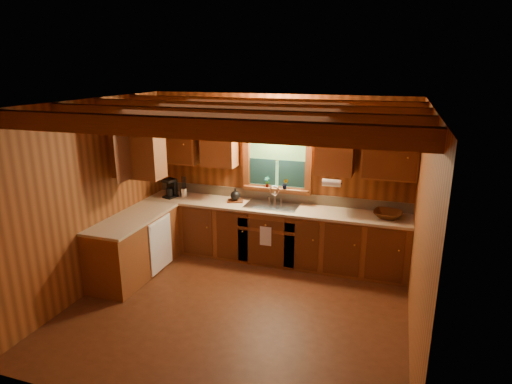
{
  "coord_description": "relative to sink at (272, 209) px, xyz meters",
  "views": [
    {
      "loc": [
        1.77,
        -4.59,
        3.01
      ],
      "look_at": [
        0.0,
        0.8,
        1.35
      ],
      "focal_mm": 30.37,
      "sensor_mm": 36.0,
      "label": 1
    }
  ],
  "objects": [
    {
      "name": "dishwasher_panel",
      "position": [
        -1.47,
        -0.92,
        -0.43
      ],
      "size": [
        0.02,
        0.6,
        0.8
      ],
      "primitive_type": "cube",
      "color": "white",
      "rests_on": "base_cabinets"
    },
    {
      "name": "backsplash",
      "position": [
        0.0,
        0.28,
        0.12
      ],
      "size": [
        4.2,
        0.02,
        0.16
      ],
      "primitive_type": "cube",
      "color": "tan",
      "rests_on": "room"
    },
    {
      "name": "wall_sconce",
      "position": [
        0.0,
        0.14,
        1.31
      ],
      "size": [
        0.45,
        0.21,
        0.17
      ],
      "color": "black",
      "rests_on": "room"
    },
    {
      "name": "base_cabinets",
      "position": [
        -0.49,
        -0.32,
        -0.43
      ],
      "size": [
        4.2,
        2.22,
        0.86
      ],
      "color": "brown",
      "rests_on": "ground"
    },
    {
      "name": "utensil_crock",
      "position": [
        -1.53,
        0.0,
        0.13
      ],
      "size": [
        0.13,
        0.13,
        0.35
      ],
      "rotation": [
        0.0,
        0.0,
        0.13
      ],
      "color": "silver",
      "rests_on": "countertop"
    },
    {
      "name": "dish_towel",
      "position": [
        0.0,
        -0.34,
        -0.34
      ],
      "size": [
        0.18,
        0.01,
        0.3
      ],
      "primitive_type": "cube",
      "color": "white",
      "rests_on": "base_cabinets"
    },
    {
      "name": "sink",
      "position": [
        0.0,
        0.0,
        0.0
      ],
      "size": [
        0.82,
        0.48,
        0.43
      ],
      "color": "silver",
      "rests_on": "countertop"
    },
    {
      "name": "cutting_board",
      "position": [
        -0.63,
        0.03,
        0.06
      ],
      "size": [
        0.29,
        0.25,
        0.02
      ],
      "primitive_type": "cube",
      "rotation": [
        0.0,
        0.0,
        0.32
      ],
      "color": "#552912",
      "rests_on": "countertop"
    },
    {
      "name": "ceiling_beams",
      "position": [
        0.0,
        -1.6,
        1.63
      ],
      "size": [
        4.2,
        2.54,
        0.18
      ],
      "color": "brown",
      "rests_on": "room"
    },
    {
      "name": "teakettle",
      "position": [
        -0.63,
        0.03,
        0.14
      ],
      "size": [
        0.16,
        0.16,
        0.2
      ],
      "rotation": [
        0.0,
        0.0,
        0.22
      ],
      "color": "black",
      "rests_on": "cutting_board"
    },
    {
      "name": "room",
      "position": [
        0.0,
        -1.6,
        0.44
      ],
      "size": [
        4.2,
        4.2,
        4.2
      ],
      "color": "#502813",
      "rests_on": "ground"
    },
    {
      "name": "window",
      "position": [
        0.0,
        0.26,
        0.67
      ],
      "size": [
        1.12,
        0.08,
        1.0
      ],
      "color": "brown",
      "rests_on": "room"
    },
    {
      "name": "paper_towel_roll",
      "position": [
        0.92,
        -0.07,
        0.51
      ],
      "size": [
        0.27,
        0.11,
        0.11
      ],
      "primitive_type": "cylinder",
      "rotation": [
        0.0,
        1.57,
        0.0
      ],
      "color": "white",
      "rests_on": "upper_cabinets"
    },
    {
      "name": "upper_cabinets",
      "position": [
        -0.56,
        -0.18,
        0.98
      ],
      "size": [
        4.19,
        1.77,
        0.78
      ],
      "color": "brown",
      "rests_on": "room"
    },
    {
      "name": "coffee_maker",
      "position": [
        -1.74,
        -0.06,
        0.2
      ],
      "size": [
        0.17,
        0.22,
        0.31
      ],
      "rotation": [
        0.0,
        0.0,
        -0.28
      ],
      "color": "black",
      "rests_on": "countertop"
    },
    {
      "name": "window_sill",
      "position": [
        0.0,
        0.22,
        0.26
      ],
      "size": [
        1.06,
        0.14,
        0.04
      ],
      "primitive_type": "cube",
      "color": "brown",
      "rests_on": "room"
    },
    {
      "name": "potted_plant_left",
      "position": [
        -0.14,
        0.2,
        0.37
      ],
      "size": [
        0.1,
        0.08,
        0.17
      ],
      "primitive_type": "imported",
      "rotation": [
        0.0,
        0.0,
        -0.24
      ],
      "color": "#552912",
      "rests_on": "window_sill"
    },
    {
      "name": "wicker_basket",
      "position": [
        1.74,
        -0.01,
        0.09
      ],
      "size": [
        0.45,
        0.45,
        0.1
      ],
      "primitive_type": "imported",
      "rotation": [
        0.0,
        0.0,
        -0.11
      ],
      "color": "#48230C",
      "rests_on": "countertop"
    },
    {
      "name": "potted_plant_right",
      "position": [
        0.16,
        0.18,
        0.37
      ],
      "size": [
        0.1,
        0.09,
        0.17
      ],
      "primitive_type": "imported",
      "rotation": [
        0.0,
        0.0,
        -0.12
      ],
      "color": "#552912",
      "rests_on": "window_sill"
    },
    {
      "name": "countertop",
      "position": [
        -0.48,
        -0.31,
        0.02
      ],
      "size": [
        4.2,
        2.24,
        0.04
      ],
      "color": "tan",
      "rests_on": "base_cabinets"
    }
  ]
}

